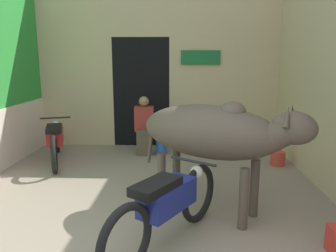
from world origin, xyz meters
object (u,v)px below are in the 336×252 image
object	(u,v)px
shopkeeper_seated	(144,124)
bucket	(278,158)
cow	(214,133)
motorcycle_far	(55,139)
motorcycle_near	(167,204)
plastic_stool	(161,143)

from	to	relation	value
shopkeeper_seated	bucket	size ratio (longest dim) A/B	4.55
cow	motorcycle_far	bearing A→B (deg)	144.17
motorcycle_near	motorcycle_far	distance (m)	3.56
motorcycle_near	bucket	size ratio (longest dim) A/B	6.54
motorcycle_far	bucket	distance (m)	4.16
cow	bucket	world-z (taller)	cow
motorcycle_near	motorcycle_far	world-z (taller)	motorcycle_near
motorcycle_near	motorcycle_far	size ratio (longest dim) A/B	0.89
motorcycle_near	plastic_stool	size ratio (longest dim) A/B	4.06
motorcycle_far	plastic_stool	bearing A→B (deg)	17.16
motorcycle_far	shopkeeper_seated	bearing A→B (deg)	20.74
motorcycle_near	cow	bearing A→B (deg)	55.00
motorcycle_near	bucket	world-z (taller)	motorcycle_near
motorcycle_near	shopkeeper_seated	size ratio (longest dim) A/B	1.44
cow	plastic_stool	world-z (taller)	cow
shopkeeper_seated	bucket	distance (m)	2.67
motorcycle_near	bucket	distance (m)	3.35
cow	shopkeeper_seated	bearing A→B (deg)	113.99
bucket	cow	bearing A→B (deg)	-125.04
shopkeeper_seated	motorcycle_near	bearing A→B (deg)	-79.48
bucket	motorcycle_near	bearing A→B (deg)	-125.03
cow	shopkeeper_seated	xyz separation A→B (m)	(-1.16, 2.61, -0.41)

